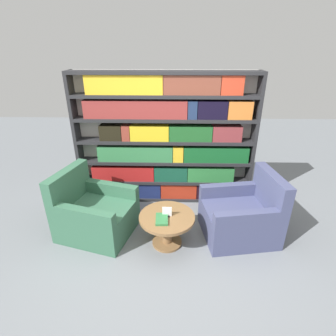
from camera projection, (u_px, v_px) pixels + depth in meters
name	position (u px, v px, depth m)	size (l,w,h in m)	color
ground_plane	(161.00, 261.00, 3.26)	(14.00, 14.00, 0.00)	slate
bookshelf	(165.00, 141.00, 4.18)	(2.83, 0.30, 2.11)	silver
armchair_left	(94.00, 213.00, 3.66)	(1.13, 1.04, 0.92)	#336047
armchair_right	(242.00, 216.00, 3.61)	(1.06, 0.95, 0.92)	#42476B
coffee_table	(167.00, 224.00, 3.42)	(0.73, 0.73, 0.44)	brown
table_sign	(167.00, 212.00, 3.35)	(0.12, 0.06, 0.13)	black
stray_book	(162.00, 219.00, 3.29)	(0.16, 0.25, 0.03)	#2D703D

